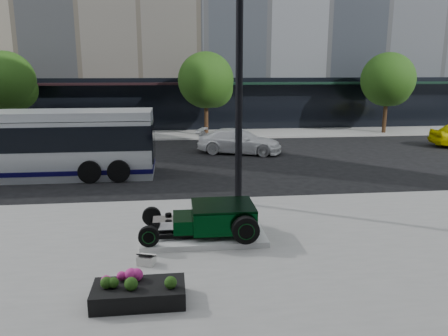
{
  "coord_description": "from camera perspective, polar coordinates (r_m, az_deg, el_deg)",
  "views": [
    {
      "loc": [
        -1.24,
        -17.13,
        4.76
      ],
      "look_at": [
        0.52,
        -1.82,
        1.2
      ],
      "focal_mm": 35.0,
      "sensor_mm": 36.0,
      "label": 1
    }
  ],
  "objects": [
    {
      "name": "display_plinth",
      "position": [
        12.32,
        -2.72,
        -8.76
      ],
      "size": [
        3.4,
        1.8,
        0.15
      ],
      "primitive_type": "cube",
      "color": "silver",
      "rests_on": "sidewalk_near"
    },
    {
      "name": "transit_bus",
      "position": [
        21.09,
        -25.77,
        2.78
      ],
      "size": [
        12.12,
        2.88,
        2.92
      ],
      "color": "silver",
      "rests_on": "ground"
    },
    {
      "name": "white_sedan",
      "position": [
        24.74,
        2.03,
        3.52
      ],
      "size": [
        5.1,
        3.34,
        1.37
      ],
      "primitive_type": "imported",
      "rotation": [
        0.0,
        0.0,
        1.25
      ],
      "color": "white",
      "rests_on": "ground"
    },
    {
      "name": "flower_planter",
      "position": [
        9.3,
        -11.05,
        -15.64
      ],
      "size": [
        1.86,
        0.94,
        0.6
      ],
      "color": "black",
      "rests_on": "sidewalk_near"
    },
    {
      "name": "hot_rod",
      "position": [
        12.17,
        -1.17,
        -6.51
      ],
      "size": [
        3.22,
        2.0,
        0.81
      ],
      "color": "black",
      "rests_on": "display_plinth"
    },
    {
      "name": "lamppost",
      "position": [
        14.65,
        1.97,
        9.16
      ],
      "size": [
        0.44,
        0.44,
        7.92
      ],
      "color": "black",
      "rests_on": "sidewalk_near"
    },
    {
      "name": "ground",
      "position": [
        17.83,
        -2.35,
        -2.49
      ],
      "size": [
        120.0,
        120.0,
        0.0
      ],
      "primitive_type": "plane",
      "color": "black",
      "rests_on": "ground"
    },
    {
      "name": "info_plaque",
      "position": [
        10.91,
        -10.09,
        -11.67
      ],
      "size": [
        0.48,
        0.42,
        0.31
      ],
      "color": "silver",
      "rests_on": "sidewalk_near"
    },
    {
      "name": "street_trees",
      "position": [
        30.32,
        -2.11,
        11.12
      ],
      "size": [
        29.8,
        3.8,
        5.7
      ],
      "color": "black",
      "rests_on": "sidewalk_far"
    },
    {
      "name": "sidewalk_far",
      "position": [
        31.51,
        -4.27,
        4.39
      ],
      "size": [
        70.0,
        4.0,
        0.12
      ],
      "primitive_type": "cube",
      "color": "gray",
      "rests_on": "ground"
    }
  ]
}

